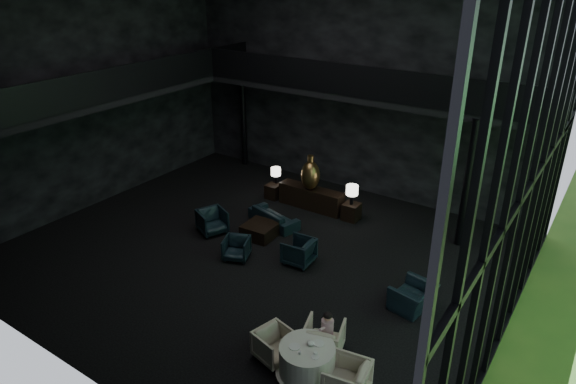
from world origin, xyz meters
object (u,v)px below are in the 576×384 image
Objects in this scene: table_lamp_right at (352,191)px; lounge_armchair_west at (212,219)px; dining_table at (307,363)px; dining_chair_west at (275,344)px; lounge_armchair_south at (236,248)px; lounge_armchair_east at (299,249)px; window_armchair at (413,294)px; dining_chair_east at (347,377)px; side_table_right at (351,212)px; sofa at (274,215)px; coffee_table at (260,230)px; console at (311,198)px; side_table_left at (273,191)px; dining_chair_north at (324,335)px; child at (328,324)px; table_lamp_left at (276,172)px; bronze_urn at (310,175)px.

table_lamp_right reaches higher than lounge_armchair_west.
dining_chair_west is at bearing 177.17° from dining_table.
lounge_armchair_south is at bearing -91.43° from lounge_armchair_west.
lounge_armchair_east is 0.89× the size of window_armchair.
side_table_right is at bearing -161.96° from dining_chair_east.
lounge_armchair_south is at bearing 112.57° from sofa.
console is at bearing 84.62° from coffee_table.
dining_chair_west is at bearing -54.22° from side_table_left.
dining_chair_north reaches higher than console.
dining_chair_west is (-0.86, 0.04, 0.07)m from dining_table.
dining_chair_north reaches higher than coffee_table.
window_armchair reaches higher than lounge_armchair_south.
coffee_table is (-1.86, 0.62, -0.24)m from lounge_armchair_east.
dining_chair_west is (5.01, -3.59, -0.08)m from lounge_armchair_west.
side_table_left is (-1.60, -0.08, -0.12)m from console.
dining_table is (5.78, -6.86, 0.06)m from side_table_left.
lounge_armchair_south is (0.35, -2.38, 0.02)m from sofa.
dining_chair_north is (4.12, -6.14, 0.09)m from console.
coffee_table is 6.87m from dining_chair_east.
side_table_right is 0.78m from table_lamp_right.
sofa is at bearing -131.72° from lounge_armchair_east.
child reaches higher than dining_table.
side_table_right is 0.35× the size of sofa.
dining_chair_west reaches higher than console.
window_armchair is at bearing -15.47° from lounge_armchair_south.
child reaches higher than side_table_right.
dining_chair_north is (-0.06, 0.80, 0.14)m from dining_table.
window_armchair is at bearing -26.89° from side_table_left.
side_table_right is at bearing 28.24° from dining_chair_west.
dining_chair_west is (-1.84, -3.39, -0.04)m from window_armchair.
lounge_armchair_west is at bearing -81.82° from window_armchair.
table_lamp_right is 0.70× the size of coffee_table.
sofa is at bearing -142.29° from dining_chair_east.
window_armchair is (6.75, -3.61, -0.52)m from table_lamp_left.
table_lamp_right is 4.68m from lounge_armchair_west.
dining_chair_north is at bearing -67.68° from side_table_right.
lounge_armchair_south is at bearing -90.47° from console.
bronze_urn is at bearing -157.12° from lounge_armchair_east.
bronze_urn reaches higher than dining_chair_east.
lounge_armchair_east is 4.46m from dining_table.
side_table_right reaches higher than coffee_table.
lounge_armchair_west is 1.00× the size of dining_chair_east.
lounge_armchair_west reaches higher than sofa.
side_table_left is at bearing 22.90° from lounge_armchair_west.
sofa is 0.95m from coffee_table.
console is 8.10m from dining_table.
side_table_right is 7.39m from dining_table.
side_table_left is 0.87× the size of table_lamp_left.
lounge_armchair_south is at bearing -42.30° from dining_chair_north.
table_lamp_right is at bearing 110.49° from dining_table.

